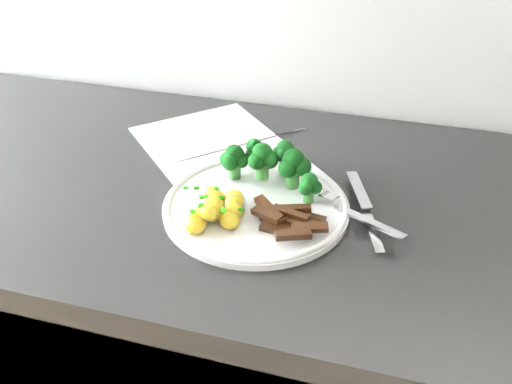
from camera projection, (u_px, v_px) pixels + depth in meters
name	position (u px, v px, depth m)	size (l,w,h in m)	color
counter	(214.00, 371.00, 1.10)	(2.36, 0.59, 0.89)	black
recipe_paper	(221.00, 151.00, 0.94)	(0.38, 0.38, 0.00)	white
plate	(256.00, 205.00, 0.79)	(0.27, 0.27, 0.02)	white
broccoli	(272.00, 161.00, 0.82)	(0.16, 0.10, 0.07)	#285B1F
potatoes	(215.00, 209.00, 0.76)	(0.09, 0.10, 0.04)	gold
beef_strips	(287.00, 219.00, 0.75)	(0.11, 0.09, 0.02)	black
fork	(355.00, 212.00, 0.76)	(0.15, 0.11, 0.02)	#BAB9BD
knife	(368.00, 219.00, 0.76)	(0.08, 0.18, 0.02)	#BAB9BD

